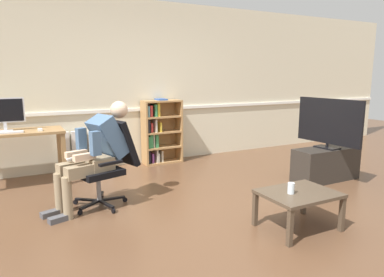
# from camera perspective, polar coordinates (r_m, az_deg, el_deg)

# --- Properties ---
(ground_plane) EXTENTS (18.00, 18.00, 0.00)m
(ground_plane) POSITION_cam_1_polar(r_m,az_deg,el_deg) (3.83, 3.95, -12.62)
(ground_plane) COLOR brown
(back_wall) EXTENTS (12.00, 0.13, 2.70)m
(back_wall) POSITION_cam_1_polar(r_m,az_deg,el_deg) (5.95, -9.40, 8.84)
(back_wall) COLOR beige
(back_wall) RESTS_ON ground_plane
(computer_desk) EXTENTS (1.29, 0.59, 0.76)m
(computer_desk) POSITION_cam_1_polar(r_m,az_deg,el_deg) (5.23, -27.37, -0.16)
(computer_desk) COLOR #9E7547
(computer_desk) RESTS_ON ground_plane
(imac_monitor) EXTENTS (0.50, 0.14, 0.44)m
(imac_monitor) POSITION_cam_1_polar(r_m,az_deg,el_deg) (5.26, -28.48, 3.86)
(imac_monitor) COLOR silver
(imac_monitor) RESTS_ON computer_desk
(keyboard) EXTENTS (0.37, 0.12, 0.02)m
(keyboard) POSITION_cam_1_polar(r_m,az_deg,el_deg) (5.07, -27.96, 0.89)
(keyboard) COLOR silver
(keyboard) RESTS_ON computer_desk
(computer_mouse) EXTENTS (0.06, 0.10, 0.03)m
(computer_mouse) POSITION_cam_1_polar(r_m,az_deg,el_deg) (5.10, -23.67, 1.35)
(computer_mouse) COLOR white
(computer_mouse) RESTS_ON computer_desk
(bookshelf) EXTENTS (0.66, 0.29, 1.10)m
(bookshelf) POSITION_cam_1_polar(r_m,az_deg,el_deg) (5.95, -5.45, 1.08)
(bookshelf) COLOR #AD7F4C
(bookshelf) RESTS_ON ground_plane
(radiator) EXTENTS (0.74, 0.08, 0.64)m
(radiator) POSITION_cam_1_polar(r_m,az_deg,el_deg) (5.76, -16.72, -1.85)
(radiator) COLOR white
(radiator) RESTS_ON ground_plane
(office_chair) EXTENTS (0.77, 0.65, 0.98)m
(office_chair) POSITION_cam_1_polar(r_m,az_deg,el_deg) (4.15, -13.50, -3.41)
(office_chair) COLOR black
(office_chair) RESTS_ON ground_plane
(person_seated) EXTENTS (1.04, 0.58, 1.20)m
(person_seated) POSITION_cam_1_polar(r_m,az_deg,el_deg) (4.05, -15.56, -2.13)
(person_seated) COLOR #937F60
(person_seated) RESTS_ON ground_plane
(tv_stand) EXTENTS (1.00, 0.37, 0.47)m
(tv_stand) POSITION_cam_1_polar(r_m,az_deg,el_deg) (5.35, 21.08, -3.94)
(tv_stand) COLOR #2D2823
(tv_stand) RESTS_ON ground_plane
(tv_screen) EXTENTS (0.23, 1.02, 0.70)m
(tv_screen) POSITION_cam_1_polar(r_m,az_deg,el_deg) (5.24, 21.53, 2.48)
(tv_screen) COLOR black
(tv_screen) RESTS_ON tv_stand
(coffee_table) EXTENTS (0.72, 0.56, 0.38)m
(coffee_table) POSITION_cam_1_polar(r_m,az_deg,el_deg) (3.59, 17.08, -9.10)
(coffee_table) COLOR #4C3D2D
(coffee_table) RESTS_ON ground_plane
(drinking_glass) EXTENTS (0.07, 0.07, 0.11)m
(drinking_glass) POSITION_cam_1_polar(r_m,az_deg,el_deg) (3.49, 15.94, -7.85)
(drinking_glass) COLOR silver
(drinking_glass) RESTS_ON coffee_table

